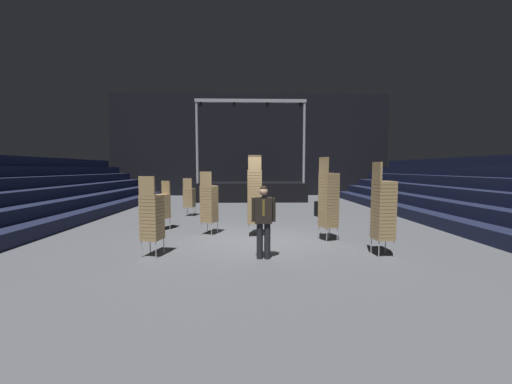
{
  "coord_description": "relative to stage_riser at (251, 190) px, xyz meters",
  "views": [
    {
      "loc": [
        -0.18,
        -9.1,
        2.15
      ],
      "look_at": [
        0.08,
        0.43,
        1.4
      ],
      "focal_mm": 21.12,
      "sensor_mm": 36.0,
      "label": 1
    }
  ],
  "objects": [
    {
      "name": "ground_plane",
      "position": [
        0.0,
        -11.05,
        -0.75
      ],
      "size": [
        22.0,
        30.0,
        0.1
      ],
      "primitive_type": "cube",
      "color": "#515459"
    },
    {
      "name": "arena_end_wall",
      "position": [
        0.0,
        3.95,
        3.3
      ],
      "size": [
        22.0,
        0.3,
        8.0
      ],
      "primitive_type": "cube",
      "color": "black",
      "rests_on": "ground_plane"
    },
    {
      "name": "bleacher_bank_right",
      "position": [
        8.75,
        -10.05,
        0.65
      ],
      "size": [
        4.5,
        24.0,
        2.7
      ],
      "rotation": [
        0.0,
        0.0,
        -1.57
      ],
      "color": "#191E38",
      "rests_on": "ground_plane"
    },
    {
      "name": "stage_riser",
      "position": [
        0.0,
        0.0,
        0.0
      ],
      "size": [
        7.19,
        2.95,
        6.41
      ],
      "color": "black",
      "rests_on": "ground_plane"
    },
    {
      "name": "man_with_tie",
      "position": [
        0.19,
        -13.12,
        0.29
      ],
      "size": [
        0.57,
        0.26,
        1.75
      ],
      "rotation": [
        0.0,
        0.0,
        3.07
      ],
      "color": "black",
      "rests_on": "ground_plane"
    },
    {
      "name": "chair_stack_front_left",
      "position": [
        -3.2,
        -9.6,
        0.16
      ],
      "size": [
        0.61,
        0.61,
        1.71
      ],
      "rotation": [
        0.0,
        0.0,
        2.52
      ],
      "color": "#B2B5BA",
      "rests_on": "ground_plane"
    },
    {
      "name": "chair_stack_front_right",
      "position": [
        -2.53,
        -12.79,
        0.28
      ],
      "size": [
        0.53,
        0.53,
        1.96
      ],
      "rotation": [
        0.0,
        0.0,
        6.05
      ],
      "color": "#B2B5BA",
      "rests_on": "ground_plane"
    },
    {
      "name": "chair_stack_mid_left",
      "position": [
        2.21,
        -11.33,
        0.53
      ],
      "size": [
        0.57,
        0.57,
        2.48
      ],
      "rotation": [
        0.0,
        0.0,
        5.1
      ],
      "color": "#B2B5BA",
      "rests_on": "ground_plane"
    },
    {
      "name": "chair_stack_mid_right",
      "position": [
        -2.84,
        -6.52,
        0.16
      ],
      "size": [
        0.52,
        0.52,
        1.71
      ],
      "rotation": [
        0.0,
        0.0,
        6.09
      ],
      "color": "#B2B5BA",
      "rests_on": "ground_plane"
    },
    {
      "name": "chair_stack_mid_centre",
      "position": [
        3.14,
        -12.92,
        0.45
      ],
      "size": [
        0.47,
        0.47,
        2.31
      ],
      "rotation": [
        0.0,
        0.0,
        4.8
      ],
      "color": "#B2B5BA",
      "rests_on": "ground_plane"
    },
    {
      "name": "chair_stack_rear_left",
      "position": [
        0.03,
        -10.64,
        0.58
      ],
      "size": [
        0.45,
        0.45,
        2.56
      ],
      "rotation": [
        0.0,
        0.0,
        0.02
      ],
      "color": "#B2B5BA",
      "rests_on": "ground_plane"
    },
    {
      "name": "chair_stack_rear_right",
      "position": [
        -1.45,
        -10.37,
        0.32
      ],
      "size": [
        0.58,
        0.58,
        2.05
      ],
      "rotation": [
        0.0,
        0.0,
        5.87
      ],
      "color": "#B2B5BA",
      "rests_on": "ground_plane"
    },
    {
      "name": "equipment_road_case",
      "position": [
        3.34,
        -6.8,
        -0.37
      ],
      "size": [
        1.07,
        0.93,
        0.67
      ],
      "primitive_type": "cube",
      "rotation": [
        0.0,
        0.0,
        0.44
      ],
      "color": "black",
      "rests_on": "ground_plane"
    }
  ]
}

